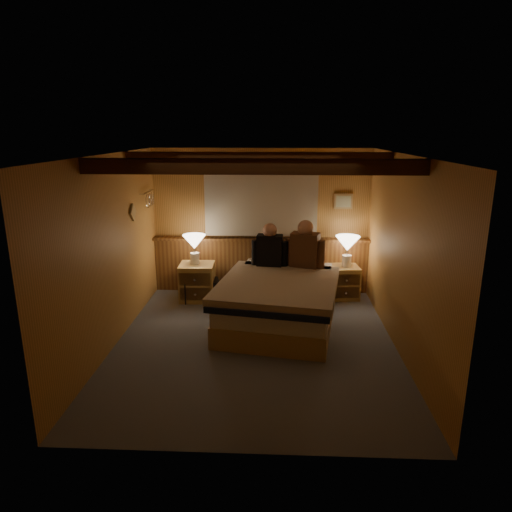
# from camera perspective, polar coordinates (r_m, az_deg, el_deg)

# --- Properties ---
(floor) EXTENTS (4.20, 4.20, 0.00)m
(floor) POSITION_cam_1_polar(r_m,az_deg,el_deg) (6.04, -0.13, -10.85)
(floor) COLOR #575D67
(floor) RESTS_ON ground
(ceiling) EXTENTS (4.20, 4.20, 0.00)m
(ceiling) POSITION_cam_1_polar(r_m,az_deg,el_deg) (5.42, -0.15, 12.55)
(ceiling) COLOR #BA7B45
(ceiling) RESTS_ON wall_back
(wall_back) EXTENTS (3.60, 0.00, 3.60)m
(wall_back) POSITION_cam_1_polar(r_m,az_deg,el_deg) (7.65, 0.63, 4.34)
(wall_back) COLOR #C58C46
(wall_back) RESTS_ON floor
(wall_left) EXTENTS (0.00, 4.20, 4.20)m
(wall_left) POSITION_cam_1_polar(r_m,az_deg,el_deg) (5.97, -17.67, 0.41)
(wall_left) COLOR #C58C46
(wall_left) RESTS_ON floor
(wall_right) EXTENTS (0.00, 4.20, 4.20)m
(wall_right) POSITION_cam_1_polar(r_m,az_deg,el_deg) (5.81, 17.89, -0.01)
(wall_right) COLOR #C58C46
(wall_right) RESTS_ON floor
(wall_front) EXTENTS (3.60, 0.00, 3.60)m
(wall_front) POSITION_cam_1_polar(r_m,az_deg,el_deg) (3.63, -1.77, -8.53)
(wall_front) COLOR #C58C46
(wall_front) RESTS_ON floor
(wainscot) EXTENTS (3.60, 0.23, 0.94)m
(wainscot) POSITION_cam_1_polar(r_m,az_deg,el_deg) (7.76, 0.60, -0.93)
(wainscot) COLOR brown
(wainscot) RESTS_ON wall_back
(curtain_window) EXTENTS (2.18, 0.09, 1.11)m
(curtain_window) POSITION_cam_1_polar(r_m,az_deg,el_deg) (7.53, 0.62, 6.64)
(curtain_window) COLOR #422510
(curtain_window) RESTS_ON wall_back
(ceiling_beams) EXTENTS (3.60, 1.65, 0.16)m
(ceiling_beams) POSITION_cam_1_polar(r_m,az_deg,el_deg) (5.57, -0.07, 11.71)
(ceiling_beams) COLOR #422510
(ceiling_beams) RESTS_ON ceiling
(coat_rail) EXTENTS (0.05, 0.55, 0.24)m
(coat_rail) POSITION_cam_1_polar(r_m,az_deg,el_deg) (7.33, -13.19, 7.15)
(coat_rail) COLOR silver
(coat_rail) RESTS_ON wall_left
(framed_print) EXTENTS (0.30, 0.04, 0.25)m
(framed_print) POSITION_cam_1_polar(r_m,az_deg,el_deg) (7.64, 10.87, 6.72)
(framed_print) COLOR tan
(framed_print) RESTS_ON wall_back
(bed) EXTENTS (1.85, 2.23, 0.68)m
(bed) POSITION_cam_1_polar(r_m,az_deg,el_deg) (6.43, 2.90, -5.70)
(bed) COLOR tan
(bed) RESTS_ON floor
(nightstand_left) EXTENTS (0.56, 0.51, 0.60)m
(nightstand_left) POSITION_cam_1_polar(r_m,az_deg,el_deg) (7.46, -7.36, -3.23)
(nightstand_left) COLOR tan
(nightstand_left) RESTS_ON floor
(nightstand_right) EXTENTS (0.53, 0.49, 0.54)m
(nightstand_right) POSITION_cam_1_polar(r_m,az_deg,el_deg) (7.63, 10.81, -3.21)
(nightstand_right) COLOR tan
(nightstand_right) RESTS_ON floor
(lamp_left) EXTENTS (0.37, 0.37, 0.48)m
(lamp_left) POSITION_cam_1_polar(r_m,az_deg,el_deg) (7.30, -7.72, 1.54)
(lamp_left) COLOR white
(lamp_left) RESTS_ON nightstand_left
(lamp_right) EXTENTS (0.39, 0.39, 0.51)m
(lamp_right) POSITION_cam_1_polar(r_m,az_deg,el_deg) (7.46, 11.37, 1.32)
(lamp_right) COLOR white
(lamp_right) RESTS_ON nightstand_right
(person_left) EXTENTS (0.56, 0.26, 0.68)m
(person_left) POSITION_cam_1_polar(r_m,az_deg,el_deg) (6.90, 1.72, 0.99)
(person_left) COLOR black
(person_left) RESTS_ON bed
(person_right) EXTENTS (0.59, 0.35, 0.74)m
(person_right) POSITION_cam_1_polar(r_m,az_deg,el_deg) (6.87, 6.15, 1.06)
(person_right) COLOR #543421
(person_right) RESTS_ON bed
(duffel_bag) EXTENTS (0.62, 0.45, 0.40)m
(duffel_bag) POSITION_cam_1_polar(r_m,az_deg,el_deg) (7.47, -6.81, -4.20)
(duffel_bag) COLOR black
(duffel_bag) RESTS_ON floor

